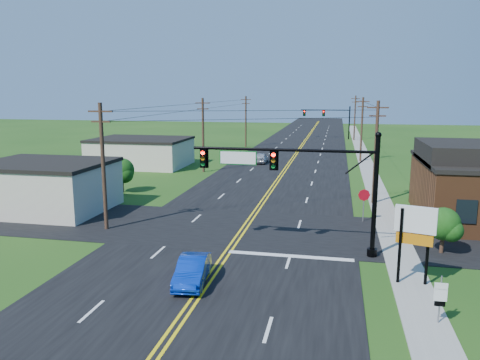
% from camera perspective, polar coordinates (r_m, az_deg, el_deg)
% --- Properties ---
extents(ground, '(260.00, 260.00, 0.00)m').
position_cam_1_polar(ground, '(22.93, -6.05, -14.44)').
color(ground, '#1B4112').
rests_on(ground, ground).
extents(road_main, '(16.00, 220.00, 0.04)m').
position_cam_1_polar(road_main, '(70.70, 6.41, 2.75)').
color(road_main, black).
rests_on(road_main, ground).
extents(road_cross, '(70.00, 10.00, 0.04)m').
position_cam_1_polar(road_cross, '(33.81, 0.19, -5.97)').
color(road_cross, black).
rests_on(road_cross, ground).
extents(sidewalk, '(2.00, 160.00, 0.08)m').
position_cam_1_polar(sidewalk, '(60.64, 15.41, 1.13)').
color(sidewalk, gray).
rests_on(sidewalk, ground).
extents(signal_mast_main, '(11.30, 0.60, 7.48)m').
position_cam_1_polar(signal_mast_main, '(28.25, 7.20, 0.48)').
color(signal_mast_main, black).
rests_on(signal_mast_main, ground).
extents(signal_mast_far, '(10.98, 0.60, 7.48)m').
position_cam_1_polar(signal_mast_far, '(99.88, 10.68, 7.54)').
color(signal_mast_far, black).
rests_on(signal_mast_far, ground).
extents(cream_bldg_near, '(10.20, 8.20, 4.10)m').
position_cam_1_polar(cream_bldg_near, '(41.82, -22.68, -0.70)').
color(cream_bldg_near, beige).
rests_on(cream_bldg_near, ground).
extents(cream_bldg_far, '(12.20, 9.20, 3.70)m').
position_cam_1_polar(cream_bldg_far, '(63.60, -11.98, 3.36)').
color(cream_bldg_far, beige).
rests_on(cream_bldg_far, ground).
extents(utility_pole_left_a, '(1.80, 0.28, 9.00)m').
position_cam_1_polar(utility_pole_left_a, '(34.13, -16.34, 1.84)').
color(utility_pole_left_a, '#352418').
rests_on(utility_pole_left_a, ground).
extents(utility_pole_left_b, '(1.80, 0.28, 9.00)m').
position_cam_1_polar(utility_pole_left_b, '(57.24, -4.52, 5.65)').
color(utility_pole_left_b, '#352418').
rests_on(utility_pole_left_b, ground).
extents(utility_pole_left_c, '(1.80, 0.28, 9.00)m').
position_cam_1_polar(utility_pole_left_c, '(83.43, 0.71, 7.26)').
color(utility_pole_left_c, '#352418').
rests_on(utility_pole_left_c, ground).
extents(utility_pole_right_a, '(1.80, 0.28, 9.00)m').
position_cam_1_polar(utility_pole_right_a, '(42.15, 16.21, 3.46)').
color(utility_pole_right_a, '#352418').
rests_on(utility_pole_right_a, ground).
extents(utility_pole_right_b, '(1.80, 0.28, 9.00)m').
position_cam_1_polar(utility_pole_right_b, '(67.99, 14.62, 6.14)').
color(utility_pole_right_b, '#352418').
rests_on(utility_pole_right_b, ground).
extents(utility_pole_right_c, '(1.80, 0.28, 9.00)m').
position_cam_1_polar(utility_pole_right_c, '(97.91, 13.82, 7.46)').
color(utility_pole_right_c, '#352418').
rests_on(utility_pole_right_c, ground).
extents(tree_right_back, '(3.00, 3.00, 4.10)m').
position_cam_1_polar(tree_right_back, '(47.24, 23.24, 1.15)').
color(tree_right_back, '#352418').
rests_on(tree_right_back, ground).
extents(shrub_corner, '(2.00, 2.00, 2.86)m').
position_cam_1_polar(shrub_corner, '(30.96, 23.56, -4.94)').
color(shrub_corner, '#352418').
rests_on(shrub_corner, ground).
extents(tree_left, '(2.40, 2.40, 3.37)m').
position_cam_1_polar(tree_left, '(47.11, -14.20, 1.14)').
color(tree_left, '#352418').
rests_on(tree_left, ground).
extents(blue_car, '(1.90, 4.20, 1.34)m').
position_cam_1_polar(blue_car, '(24.57, -5.82, -10.97)').
color(blue_car, '#082EB2').
rests_on(blue_car, ground).
extents(distant_car, '(1.74, 4.15, 1.40)m').
position_cam_1_polar(distant_car, '(64.80, 2.61, 2.69)').
color(distant_car, '#BCBBC1').
rests_on(distant_car, ground).
extents(route_sign, '(0.54, 0.08, 2.16)m').
position_cam_1_polar(route_sign, '(21.91, 23.22, -12.92)').
color(route_sign, slate).
rests_on(route_sign, ground).
extents(stop_sign, '(0.89, 0.24, 2.54)m').
position_cam_1_polar(stop_sign, '(36.40, 14.87, -2.18)').
color(stop_sign, slate).
rests_on(stop_sign, ground).
extents(pylon_sign, '(2.00, 0.81, 4.11)m').
position_cam_1_polar(pylon_sign, '(25.11, 20.57, -5.52)').
color(pylon_sign, black).
rests_on(pylon_sign, ground).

